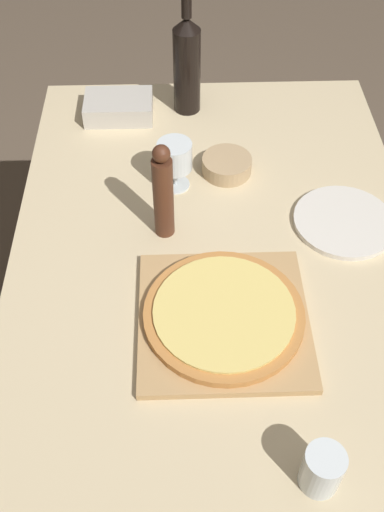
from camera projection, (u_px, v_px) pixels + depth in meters
The scene contains 11 objects.
ground_plane at pixel (211, 419), 1.95m from camera, with size 12.00×12.00×0.00m, color brown.
dining_table at pixel (218, 292), 1.44m from camera, with size 0.98×1.54×0.76m.
cutting_board at pixel (223, 319), 1.28m from camera, with size 0.36×0.36×0.02m.
pizza at pixel (223, 314), 1.26m from camera, with size 0.34×0.34×0.02m.
wine_bottle at pixel (187, 64), 1.69m from camera, with size 0.08×0.08×0.35m.
pepper_mill at pixel (163, 193), 1.37m from camera, with size 0.05×0.05×0.26m.
wine_glass at pixel (175, 157), 1.50m from camera, with size 0.09×0.09×0.13m.
small_bowl at pixel (227, 165), 1.59m from camera, with size 0.13×0.13×0.04m.
drinking_tumbler at pixel (322, 469), 1.02m from camera, with size 0.07×0.07×0.10m.
dinner_plate at pixel (344, 222), 1.47m from camera, with size 0.25×0.25×0.01m.
food_container at pixel (119, 107), 1.75m from camera, with size 0.20×0.13×0.06m.
Camera 1 is at (-0.09, -0.89, 1.81)m, focal length 42.00 mm.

